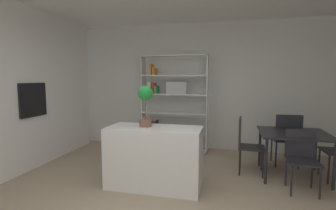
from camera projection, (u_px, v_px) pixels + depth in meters
name	position (u px, v px, depth m)	size (l,w,h in m)	color
back_partition	(194.00, 86.00, 5.76)	(6.48, 0.06, 2.84)	silver
built_in_oven	(33.00, 100.00, 4.37)	(0.06, 0.59, 0.59)	black
kitchen_island	(154.00, 157.00, 3.70)	(1.38, 0.61, 0.89)	white
potted_plant_on_island	(145.00, 101.00, 3.68)	(0.22, 0.22, 0.60)	brown
open_bookshelf	(172.00, 100.00, 5.55)	(1.46, 0.31, 2.10)	white
dining_table	(294.00, 137.00, 4.05)	(1.04, 0.94, 0.74)	#232328
dining_chair_island_side	(246.00, 141.00, 4.24)	(0.45, 0.44, 0.94)	#232328
dining_chair_far	(287.00, 135.00, 4.53)	(0.47, 0.46, 0.97)	#232328
dining_chair_near	(302.00, 155.00, 3.59)	(0.41, 0.41, 0.86)	#232328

